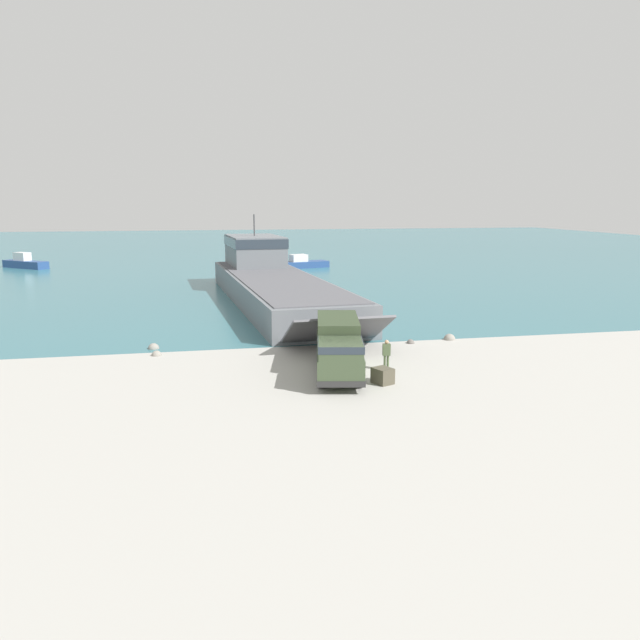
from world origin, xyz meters
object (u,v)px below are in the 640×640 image
(moored_boat_a, at_px, (25,263))
(moored_boat_b, at_px, (301,263))
(landing_craft, at_px, (270,278))
(cargo_crate, at_px, (383,376))
(military_truck, at_px, (338,347))
(soldier_on_ramp, at_px, (386,353))

(moored_boat_a, relative_size, moored_boat_b, 0.89)
(landing_craft, relative_size, moored_boat_b, 4.86)
(cargo_crate, bearing_deg, military_truck, 128.04)
(moored_boat_a, xyz_separation_m, cargo_crate, (34.21, -67.61, -0.33))
(moored_boat_b, xyz_separation_m, cargo_crate, (-5.86, -59.97, -0.23))
(soldier_on_ramp, bearing_deg, cargo_crate, 165.64)
(cargo_crate, bearing_deg, soldier_on_ramp, 68.63)
(landing_craft, distance_m, military_truck, 28.50)
(landing_craft, xyz_separation_m, moored_boat_a, (-31.95, 36.71, -1.30))
(landing_craft, bearing_deg, cargo_crate, -89.79)
(soldier_on_ramp, height_order, cargo_crate, soldier_on_ramp)
(soldier_on_ramp, xyz_separation_m, cargo_crate, (-1.01, -2.58, -0.62))
(moored_boat_a, xyz_separation_m, moored_boat_b, (40.07, -7.65, -0.10))
(military_truck, distance_m, soldier_on_ramp, 2.94)
(landing_craft, height_order, soldier_on_ramp, landing_craft)
(moored_boat_b, bearing_deg, military_truck, -22.88)
(soldier_on_ramp, relative_size, cargo_crate, 1.75)
(landing_craft, distance_m, moored_boat_a, 48.68)
(landing_craft, distance_m, soldier_on_ramp, 28.54)
(landing_craft, height_order, cargo_crate, landing_craft)
(soldier_on_ramp, distance_m, cargo_crate, 2.83)
(moored_boat_a, height_order, moored_boat_b, moored_boat_a)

